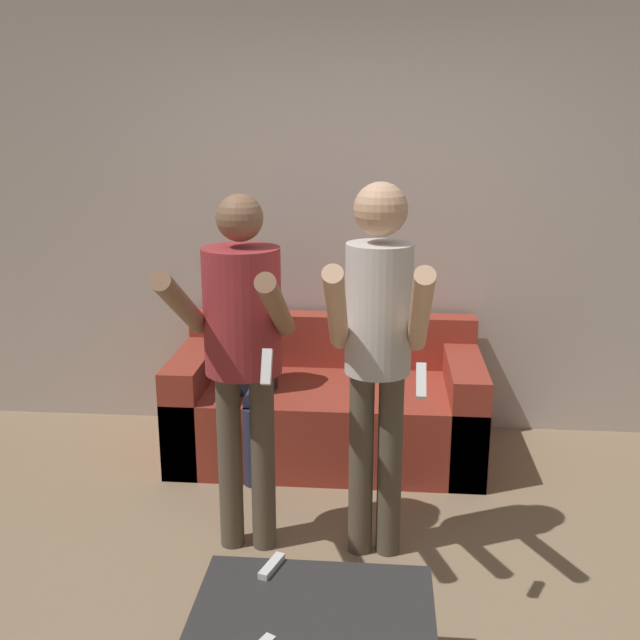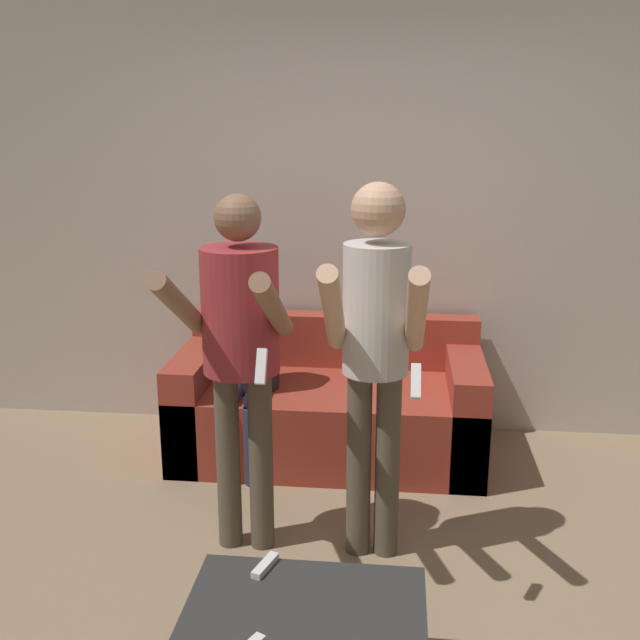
# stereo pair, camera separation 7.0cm
# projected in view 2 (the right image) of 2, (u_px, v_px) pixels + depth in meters

# --- Properties ---
(ground_plane) EXTENTS (14.00, 14.00, 0.00)m
(ground_plane) POSITION_uv_depth(u_px,v_px,m) (339.00, 618.00, 2.99)
(ground_plane) COLOR #937A5B
(wall_back) EXTENTS (6.40, 0.06, 2.70)m
(wall_back) POSITION_uv_depth(u_px,v_px,m) (367.00, 216.00, 4.56)
(wall_back) COLOR beige
(wall_back) RESTS_ON ground_plane
(couch) EXTENTS (1.76, 0.87, 0.77)m
(couch) POSITION_uv_depth(u_px,v_px,m) (330.00, 408.00, 4.41)
(couch) COLOR #9E3828
(couch) RESTS_ON ground_plane
(person_standing_left) EXTENTS (0.46, 0.75, 1.63)m
(person_standing_left) POSITION_uv_depth(u_px,v_px,m) (240.00, 336.00, 3.23)
(person_standing_left) COLOR brown
(person_standing_left) RESTS_ON ground_plane
(person_standing_right) EXTENTS (0.40, 0.68, 1.69)m
(person_standing_right) POSITION_uv_depth(u_px,v_px,m) (376.00, 337.00, 3.16)
(person_standing_right) COLOR brown
(person_standing_right) RESTS_ON ground_plane
(person_seated) EXTENTS (0.32, 0.53, 1.16)m
(person_seated) POSITION_uv_depth(u_px,v_px,m) (249.00, 356.00, 4.18)
(person_seated) COLOR #282D47
(person_seated) RESTS_ON ground_plane
(coffee_table) EXTENTS (0.80, 0.59, 0.36)m
(coffee_table) POSITION_uv_depth(u_px,v_px,m) (304.00, 622.00, 2.47)
(coffee_table) COLOR #2D2D2D
(coffee_table) RESTS_ON ground_plane
(remote_far) EXTENTS (0.08, 0.15, 0.02)m
(remote_far) POSITION_uv_depth(u_px,v_px,m) (265.00, 565.00, 2.69)
(remote_far) COLOR white
(remote_far) RESTS_ON coffee_table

